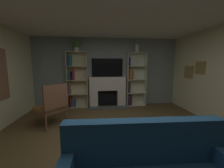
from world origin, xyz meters
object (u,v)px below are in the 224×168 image
(bookshelf_right, at_px, (134,80))
(armchair, at_px, (52,105))
(potted_plant, at_px, (76,45))
(vase_with_flowers, at_px, (137,48))
(fireplace, at_px, (108,91))
(coffee_table, at_px, (130,141))
(tv, at_px, (107,68))
(bookshelf_left, at_px, (75,81))

(bookshelf_right, relative_size, armchair, 1.87)
(potted_plant, relative_size, vase_with_flowers, 0.83)
(vase_with_flowers, bearing_deg, fireplace, 178.85)
(armchair, height_order, coffee_table, armchair)
(potted_plant, distance_m, armchair, 2.34)
(armchair, bearing_deg, bookshelf_right, 30.95)
(bookshelf_right, bearing_deg, potted_plant, -178.80)
(fireplace, bearing_deg, vase_with_flowers, -1.15)
(armchair, relative_size, coffee_table, 1.26)
(fireplace, xyz_separation_m, potted_plant, (-1.11, -0.02, 1.67))
(tv, height_order, bookshelf_right, bookshelf_right)
(vase_with_flowers, bearing_deg, coffee_table, -107.97)
(fireplace, relative_size, potted_plant, 3.73)
(bookshelf_left, relative_size, coffee_table, 2.35)
(bookshelf_right, bearing_deg, coffee_table, -106.16)
(fireplace, bearing_deg, bookshelf_left, 178.95)
(fireplace, height_order, tv, tv)
(bookshelf_left, distance_m, potted_plant, 1.29)
(bookshelf_right, relative_size, coffee_table, 2.35)
(tv, bearing_deg, bookshelf_right, -4.22)
(tv, height_order, armchair, tv)
(bookshelf_right, height_order, armchair, bookshelf_right)
(bookshelf_left, relative_size, armchair, 1.87)
(bookshelf_left, bearing_deg, bookshelf_right, -0.01)
(tv, distance_m, vase_with_flowers, 1.33)
(coffee_table, bearing_deg, bookshelf_right, 73.84)
(coffee_table, bearing_deg, vase_with_flowers, 72.03)
(fireplace, relative_size, bookshelf_right, 0.71)
(fireplace, distance_m, bookshelf_left, 1.27)
(armchair, bearing_deg, bookshelf_left, 77.20)
(fireplace, xyz_separation_m, coffee_table, (0.14, -3.03, -0.26))
(coffee_table, bearing_deg, potted_plant, 112.56)
(bookshelf_left, xyz_separation_m, bookshelf_right, (2.23, -0.00, 0.01))
(fireplace, height_order, vase_with_flowers, vase_with_flowers)
(tv, distance_m, bookshelf_left, 1.31)
(fireplace, distance_m, tv, 0.88)
(armchair, distance_m, coffee_table, 2.28)
(vase_with_flowers, bearing_deg, potted_plant, -179.99)
(bookshelf_right, xyz_separation_m, coffee_table, (-0.88, -3.05, -0.66))
(tv, height_order, potted_plant, potted_plant)
(bookshelf_left, xyz_separation_m, coffee_table, (1.35, -3.06, -0.65))
(vase_with_flowers, distance_m, coffee_table, 3.67)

